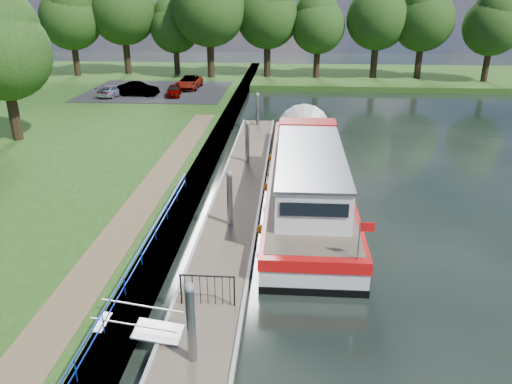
# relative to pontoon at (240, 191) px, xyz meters

# --- Properties ---
(ground) EXTENTS (160.00, 160.00, 0.00)m
(ground) POSITION_rel_pontoon_xyz_m (0.00, -13.00, -0.18)
(ground) COLOR black
(ground) RESTS_ON ground
(bank_edge) EXTENTS (1.10, 90.00, 0.78)m
(bank_edge) POSITION_rel_pontoon_xyz_m (-2.55, 2.00, 0.20)
(bank_edge) COLOR #473D2D
(bank_edge) RESTS_ON ground
(far_bank) EXTENTS (60.00, 18.00, 0.60)m
(far_bank) POSITION_rel_pontoon_xyz_m (12.00, 39.00, 0.12)
(far_bank) COLOR #204513
(far_bank) RESTS_ON ground
(footpath) EXTENTS (1.60, 40.00, 0.05)m
(footpath) POSITION_rel_pontoon_xyz_m (-4.40, -5.00, 0.62)
(footpath) COLOR brown
(footpath) RESTS_ON riverbank
(carpark) EXTENTS (14.00, 12.00, 0.06)m
(carpark) POSITION_rel_pontoon_xyz_m (-11.00, 25.00, 0.62)
(carpark) COLOR black
(carpark) RESTS_ON riverbank
(blue_fence) EXTENTS (0.04, 18.04, 0.72)m
(blue_fence) POSITION_rel_pontoon_xyz_m (-2.75, -10.00, 1.13)
(blue_fence) COLOR #0C2DBF
(blue_fence) RESTS_ON riverbank
(pontoon) EXTENTS (2.50, 30.00, 0.56)m
(pontoon) POSITION_rel_pontoon_xyz_m (0.00, 0.00, 0.00)
(pontoon) COLOR brown
(pontoon) RESTS_ON ground
(mooring_piles) EXTENTS (0.30, 27.30, 3.55)m
(mooring_piles) POSITION_rel_pontoon_xyz_m (0.00, 0.00, 1.10)
(mooring_piles) COLOR gray
(mooring_piles) RESTS_ON ground
(gangway) EXTENTS (2.58, 1.00, 0.92)m
(gangway) POSITION_rel_pontoon_xyz_m (-1.85, -12.50, 0.44)
(gangway) COLOR #A5A8AD
(gangway) RESTS_ON ground
(gate_panel) EXTENTS (1.85, 0.05, 1.15)m
(gate_panel) POSITION_rel_pontoon_xyz_m (-0.00, -10.80, 0.97)
(gate_panel) COLOR black
(gate_panel) RESTS_ON ground
(barge) EXTENTS (4.36, 21.15, 4.78)m
(barge) POSITION_rel_pontoon_xyz_m (3.60, 0.95, 0.90)
(barge) COLOR black
(barge) RESTS_ON ground
(horizon_trees) EXTENTS (54.38, 10.03, 12.87)m
(horizon_trees) POSITION_rel_pontoon_xyz_m (-1.61, 35.68, 7.76)
(horizon_trees) COLOR #332316
(horizon_trees) RESTS_ON ground
(bank_tree_a) EXTENTS (6.12, 6.12, 9.72)m
(bank_tree_a) POSITION_rel_pontoon_xyz_m (-15.99, 7.08, 6.84)
(bank_tree_a) COLOR #332316
(bank_tree_a) RESTS_ON riverbank
(car_a) EXTENTS (1.68, 3.30, 1.08)m
(car_a) POSITION_rel_pontoon_xyz_m (-8.65, 22.39, 1.19)
(car_a) COLOR #999999
(car_a) RESTS_ON carpark
(car_b) EXTENTS (4.05, 1.70, 1.30)m
(car_b) POSITION_rel_pontoon_xyz_m (-12.16, 22.38, 1.30)
(car_b) COLOR #999999
(car_b) RESTS_ON carpark
(car_c) EXTENTS (2.42, 3.94, 1.07)m
(car_c) POSITION_rel_pontoon_xyz_m (-14.49, 22.01, 1.19)
(car_c) COLOR #999999
(car_c) RESTS_ON carpark
(car_d) EXTENTS (2.31, 4.72, 1.29)m
(car_d) POSITION_rel_pontoon_xyz_m (-7.95, 26.39, 1.30)
(car_d) COLOR #999999
(car_d) RESTS_ON carpark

